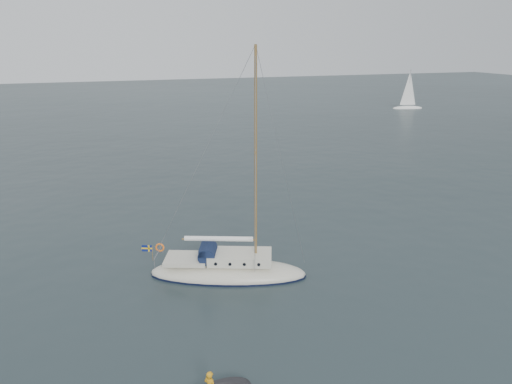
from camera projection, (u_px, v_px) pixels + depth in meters
name	position (u px, v px, depth m)	size (l,w,h in m)	color
ground	(282.00, 258.00, 31.74)	(300.00, 300.00, 0.00)	black
sailboat	(228.00, 259.00, 29.10)	(9.63, 2.88, 13.72)	beige
dinghy	(184.00, 264.00, 30.61)	(2.51, 1.13, 0.36)	#45454A
distant_yacht_b	(409.00, 91.00, 99.37)	(6.13, 3.27, 8.13)	white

